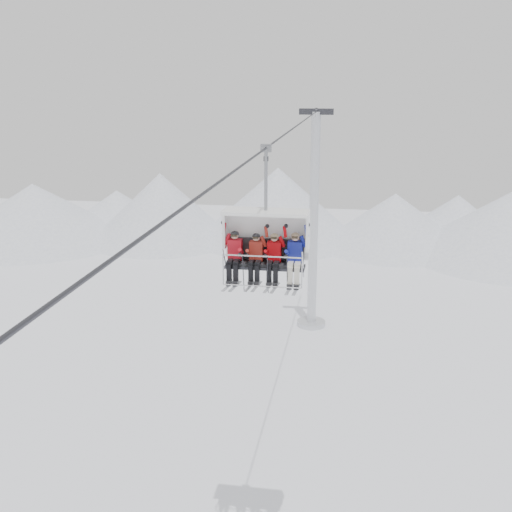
# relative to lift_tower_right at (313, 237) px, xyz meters

# --- Properties ---
(ridgeline) EXTENTS (72.00, 21.00, 7.00)m
(ridgeline) POSITION_rel_lift_tower_right_xyz_m (-1.58, 20.05, -2.94)
(ridgeline) COLOR white
(ridgeline) RESTS_ON ground
(lift_tower_right) EXTENTS (2.00, 1.80, 13.48)m
(lift_tower_right) POSITION_rel_lift_tower_right_xyz_m (0.00, 0.00, 0.00)
(lift_tower_right) COLOR silver
(lift_tower_right) RESTS_ON ground
(haul_cable) EXTENTS (0.06, 50.00, 0.06)m
(haul_cable) POSITION_rel_lift_tower_right_xyz_m (0.00, -22.00, 7.52)
(haul_cable) COLOR #2E2E33
(haul_cable) RESTS_ON lift_tower_left
(chairlift_carrier) EXTENTS (2.49, 1.17, 3.98)m
(chairlift_carrier) POSITION_rel_lift_tower_right_xyz_m (0.00, -20.11, 4.92)
(chairlift_carrier) COLOR black
(chairlift_carrier) RESTS_ON haul_cable
(skier_far_left) EXTENTS (0.41, 1.69, 1.64)m
(skier_far_left) POSITION_rel_lift_tower_right_xyz_m (-0.90, -20.41, 4.43)
(skier_far_left) COLOR red
(skier_far_left) RESTS_ON chairlift_carrier
(skier_center_left) EXTENTS (0.39, 1.69, 1.57)m
(skier_center_left) POSITION_rel_lift_tower_right_xyz_m (-0.26, -20.42, 4.41)
(skier_center_left) COLOR #A5271C
(skier_center_left) RESTS_ON chairlift_carrier
(skier_center_right) EXTENTS (0.40, 1.69, 1.60)m
(skier_center_right) POSITION_rel_lift_tower_right_xyz_m (0.27, -20.42, 4.42)
(skier_center_right) COLOR #C1060C
(skier_center_right) RESTS_ON chairlift_carrier
(skier_far_right) EXTENTS (0.42, 1.69, 1.66)m
(skier_far_right) POSITION_rel_lift_tower_right_xyz_m (0.88, -20.41, 4.44)
(skier_far_right) COLOR navy
(skier_far_right) RESTS_ON chairlift_carrier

